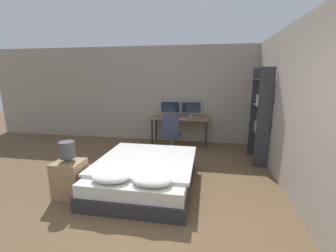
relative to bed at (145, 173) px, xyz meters
The scene contains 13 objects.
ground_plane 1.19m from the bed, 75.84° to the right, with size 20.00×20.00×0.00m, color brown.
wall_back 3.15m from the bed, 84.45° to the left, with size 12.00×0.06×2.70m.
wall_side_right 2.61m from the bed, ahead, with size 0.06×12.00×2.70m.
bed is the anchor object (origin of this frame).
nightstand 1.19m from the bed, 153.86° to the right, with size 0.43×0.41×0.58m.
bedside_lamp 1.31m from the bed, 153.86° to the right, with size 0.23×0.23×0.32m.
desk 2.62m from the bed, 83.91° to the left, with size 1.57×0.58×0.75m.
monitor_left 2.86m from the bed, 90.48° to the left, with size 0.55×0.16×0.43m.
monitor_right 2.92m from the bed, 78.28° to the left, with size 0.55×0.16×0.43m.
keyboard 2.46m from the bed, 83.44° to the left, with size 0.40×0.13×0.02m.
computer_mouse 2.51m from the bed, 76.74° to the left, with size 0.07×0.05×0.04m.
office_chair 1.87m from the bed, 85.14° to the left, with size 0.52×0.52×0.98m.
bookshelf 2.78m from the bed, 35.61° to the left, with size 0.28×0.77×2.05m.
Camera 1 is at (0.73, -2.34, 1.87)m, focal length 24.00 mm.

